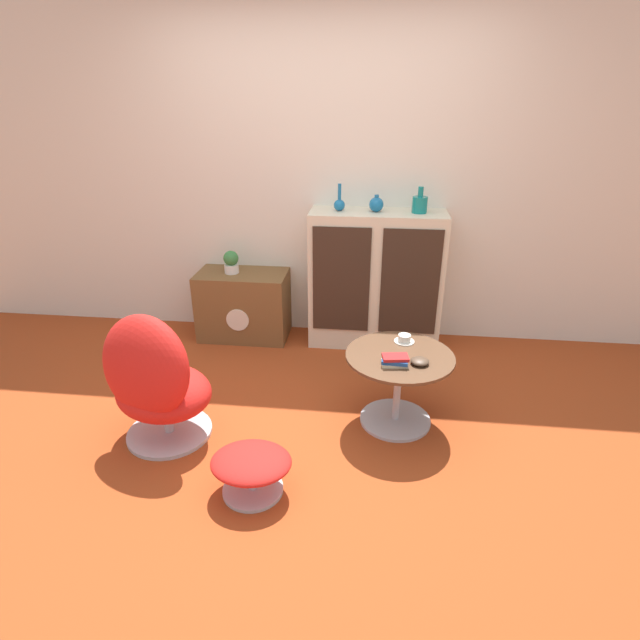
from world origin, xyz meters
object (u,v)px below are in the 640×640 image
tv_console (244,305)px  vase_inner_right (420,204)px  sideboard (375,280)px  teacup (404,339)px  ottoman (251,466)px  coffee_table (398,379)px  vase_leftmost (339,204)px  vase_inner_left (376,204)px  potted_plant (231,262)px  book_stack (395,360)px  egg_chair (155,382)px  bowl (420,361)px

tv_console → vase_inner_right: 1.63m
sideboard → teacup: 0.95m
ottoman → vase_inner_right: size_ratio=2.18×
sideboard → coffee_table: (0.16, -1.10, -0.24)m
sideboard → coffee_table: sideboard is taller
sideboard → vase_inner_right: (0.30, 0.00, 0.60)m
ottoman → vase_leftmost: bearing=81.0°
vase_inner_left → coffee_table: bearing=-80.5°
ottoman → potted_plant: potted_plant is taller
book_stack → potted_plant: bearing=136.7°
sideboard → vase_inner_right: bearing=0.7°
vase_inner_left → teacup: (0.22, -0.93, -0.64)m
tv_console → vase_inner_left: bearing=0.9°
vase_leftmost → potted_plant: bearing=-178.9°
ottoman → teacup: 1.22m
vase_inner_left → vase_inner_right: (0.32, 0.00, 0.01)m
ottoman → vase_inner_right: vase_inner_right is taller
coffee_table → teacup: 0.26m
vase_inner_left → vase_inner_right: size_ratio=0.66×
ottoman → egg_chair: bearing=150.3°
tv_console → teacup: 1.58m
vase_inner_right → potted_plant: bearing=-179.3°
bowl → teacup: bearing=105.9°
coffee_table → book_stack: size_ratio=4.10×
vase_leftmost → teacup: vase_leftmost is taller
coffee_table → vase_inner_left: 1.39m
egg_chair → vase_inner_left: size_ratio=6.63×
tv_console → teacup: size_ratio=5.77×
sideboard → bowl: 1.23m
teacup → bowl: size_ratio=1.19×
vase_leftmost → vase_inner_left: bearing=-0.0°
ottoman → vase_leftmost: vase_leftmost is taller
book_stack → vase_leftmost: bearing=109.1°
vase_inner_right → book_stack: size_ratio=1.20×
teacup → book_stack: size_ratio=0.80×
egg_chair → vase_leftmost: vase_leftmost is taller
vase_inner_left → bowl: (0.29, -1.20, -0.64)m
tv_console → vase_inner_right: size_ratio=3.85×
ottoman → vase_leftmost: 2.07m
sideboard → ottoman: bearing=-107.9°
vase_inner_left → potted_plant: 1.24m
vase_inner_left → book_stack: size_ratio=0.80×
vase_leftmost → coffee_table: bearing=-67.4°
ottoman → teacup: (0.78, 0.87, 0.33)m
egg_chair → vase_inner_left: (1.19, 1.45, 0.74)m
vase_leftmost → potted_plant: vase_leftmost is taller
vase_inner_right → tv_console: bearing=-179.3°
vase_inner_right → bowl: size_ratio=1.79×
potted_plant → bowl: 1.87m
sideboard → coffee_table: bearing=-81.5°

